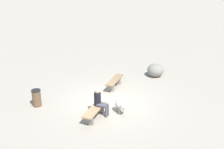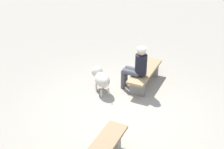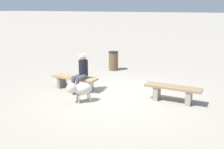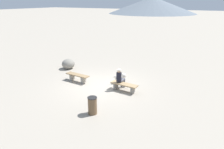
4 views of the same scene
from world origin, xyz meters
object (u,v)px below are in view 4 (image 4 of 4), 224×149
dog (120,77)px  trash_bin (92,105)px  seated_person (120,78)px  bench_left (78,77)px  bench_right (124,86)px  boulder (68,64)px

dog → trash_bin: 3.88m
seated_person → trash_bin: bearing=-81.0°
bench_left → trash_bin: (3.01, -2.78, 0.09)m
bench_left → bench_right: (3.16, 0.13, 0.00)m
bench_right → seated_person: seated_person is taller
bench_right → seated_person: (-0.33, 0.13, 0.37)m
bench_left → dog: dog is taller
dog → trash_bin: bearing=-127.5°
bench_left → seated_person: bearing=8.3°
bench_right → dog: 1.20m
bench_right → trash_bin: trash_bin is taller
bench_left → boulder: bearing=145.0°
seated_person → dog: seated_person is taller
bench_left → trash_bin: 4.10m
seated_person → bench_right: bearing=-16.0°
dog → boulder: 4.67m
dog → boulder: (-4.62, 0.67, -0.03)m
seated_person → trash_bin: seated_person is taller
dog → trash_bin: size_ratio=0.87×
seated_person → boulder: bearing=169.1°
bench_right → seated_person: 0.52m
trash_bin → boulder: (-5.22, 4.50, -0.03)m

